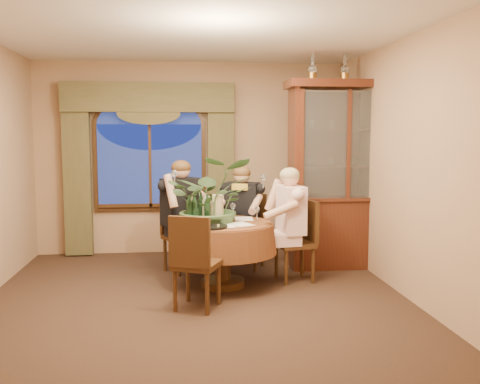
{
  "coord_description": "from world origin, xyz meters",
  "views": [
    {
      "loc": [
        -0.16,
        -5.46,
        1.76
      ],
      "look_at": [
        0.51,
        0.58,
        1.1
      ],
      "focal_mm": 40.0,
      "sensor_mm": 36.0,
      "label": 1
    }
  ],
  "objects": [
    {
      "name": "wine_glass_person_pink",
      "position": [
        0.72,
        0.64,
        0.84
      ],
      "size": [
        0.07,
        0.07,
        0.18
      ],
      "primitive_type": null,
      "color": "silver",
      "rests_on": "dining_table"
    },
    {
      "name": "wall_right",
      "position": [
        2.25,
        0.0,
        1.4
      ],
      "size": [
        0.0,
        5.0,
        5.0
      ],
      "primitive_type": "plane",
      "rotation": [
        1.57,
        0.0,
        -1.57
      ],
      "color": "#A17B5C",
      "rests_on": "ground"
    },
    {
      "name": "wine_bottle_1",
      "position": [
        0.07,
        0.77,
        0.92
      ],
      "size": [
        0.07,
        0.07,
        0.33
      ],
      "primitive_type": "cylinder",
      "color": "black",
      "rests_on": "dining_table"
    },
    {
      "name": "drapery_left",
      "position": [
        -1.63,
        2.38,
        1.18
      ],
      "size": [
        0.38,
        0.14,
        2.32
      ],
      "primitive_type": "cube",
      "color": "#4A4526",
      "rests_on": "floor"
    },
    {
      "name": "wine_bottle_2",
      "position": [
        0.14,
        0.56,
        0.92
      ],
      "size": [
        0.07,
        0.07,
        0.33
      ],
      "primitive_type": "cylinder",
      "color": "black",
      "rests_on": "dining_table"
    },
    {
      "name": "oil_lamp_right",
      "position": [
        2.39,
        1.37,
        2.62
      ],
      "size": [
        0.11,
        0.11,
        0.34
      ],
      "primitive_type": null,
      "color": "#A5722D",
      "rests_on": "china_cabinet"
    },
    {
      "name": "cheese_platter",
      "position": [
        0.16,
        0.26,
        0.76
      ],
      "size": [
        0.37,
        0.37,
        0.02
      ],
      "primitive_type": "cylinder",
      "color": "black",
      "rests_on": "dining_table"
    },
    {
      "name": "tasting_paper_0",
      "position": [
        0.5,
        0.42,
        0.75
      ],
      "size": [
        0.31,
        0.36,
        0.0
      ],
      "primitive_type": "cube",
      "rotation": [
        0.0,
        0.0,
        0.42
      ],
      "color": "white",
      "rests_on": "dining_table"
    },
    {
      "name": "tasting_paper_1",
      "position": [
        0.58,
        0.8,
        0.75
      ],
      "size": [
        0.23,
        0.32,
        0.0
      ],
      "primitive_type": "cube",
      "rotation": [
        0.0,
        0.0,
        -0.08
      ],
      "color": "white",
      "rests_on": "dining_table"
    },
    {
      "name": "floor",
      "position": [
        0.0,
        0.0,
        0.0
      ],
      "size": [
        5.0,
        5.0,
        0.0
      ],
      "primitive_type": "plane",
      "color": "black",
      "rests_on": "ground"
    },
    {
      "name": "centerpiece_plant",
      "position": [
        0.19,
        0.69,
        1.38
      ],
      "size": [
        1.0,
        1.12,
        0.87
      ],
      "primitive_type": "imported",
      "color": "#395631",
      "rests_on": "dining_table"
    },
    {
      "name": "window",
      "position": [
        -0.6,
        2.43,
        1.3
      ],
      "size": [
        1.62,
        0.1,
        1.32
      ],
      "primitive_type": null,
      "color": "navy",
      "rests_on": "wall_back"
    },
    {
      "name": "wine_bottle_5",
      "position": [
        0.12,
        0.64,
        0.92
      ],
      "size": [
        0.07,
        0.07,
        0.33
      ],
      "primitive_type": "cylinder",
      "color": "tan",
      "rests_on": "dining_table"
    },
    {
      "name": "wine_glass_person_scarf",
      "position": [
        0.47,
        0.96,
        0.84
      ],
      "size": [
        0.07,
        0.07,
        0.18
      ],
      "primitive_type": null,
      "color": "silver",
      "rests_on": "dining_table"
    },
    {
      "name": "wine_bottle_3",
      "position": [
        -0.02,
        0.67,
        0.92
      ],
      "size": [
        0.07,
        0.07,
        0.33
      ],
      "primitive_type": "cylinder",
      "color": "tan",
      "rests_on": "dining_table"
    },
    {
      "name": "stoneware_vase",
      "position": [
        0.26,
        0.68,
        0.91
      ],
      "size": [
        0.17,
        0.17,
        0.31
      ],
      "primitive_type": null,
      "color": "tan",
      "rests_on": "dining_table"
    },
    {
      "name": "person_pink",
      "position": [
        1.13,
        0.7,
        0.69
      ],
      "size": [
        0.52,
        0.55,
        1.37
      ],
      "primitive_type": null,
      "rotation": [
        0.0,
        0.0,
        -4.57
      ],
      "color": "beige",
      "rests_on": "floor"
    },
    {
      "name": "chair_right",
      "position": [
        1.19,
        0.73,
        0.48
      ],
      "size": [
        0.48,
        0.48,
        0.96
      ],
      "primitive_type": "cube",
      "rotation": [
        0.0,
        0.0,
        -4.55
      ],
      "color": "black",
      "rests_on": "floor"
    },
    {
      "name": "oil_lamp_left",
      "position": [
        1.54,
        1.37,
        2.62
      ],
      "size": [
        0.11,
        0.11,
        0.34
      ],
      "primitive_type": null,
      "color": "#A5722D",
      "rests_on": "china_cabinet"
    },
    {
      "name": "china_cabinet",
      "position": [
        1.96,
        1.37,
        1.22
      ],
      "size": [
        1.51,
        0.59,
        2.45
      ],
      "primitive_type": "cube",
      "color": "#3B1A11",
      "rests_on": "floor"
    },
    {
      "name": "wine_bottle_0",
      "position": [
        -0.01,
        0.53,
        0.92
      ],
      "size": [
        0.07,
        0.07,
        0.33
      ],
      "primitive_type": "cylinder",
      "color": "black",
      "rests_on": "dining_table"
    },
    {
      "name": "chair_back",
      "position": [
        -0.14,
        1.31,
        0.48
      ],
      "size": [
        0.58,
        0.58,
        0.96
      ],
      "primitive_type": "cube",
      "rotation": [
        0.0,
        0.0,
        -2.59
      ],
      "color": "black",
      "rests_on": "floor"
    },
    {
      "name": "chair_back_right",
      "position": [
        0.69,
        1.4,
        0.48
      ],
      "size": [
        0.56,
        0.56,
        0.96
      ],
      "primitive_type": "cube",
      "rotation": [
        0.0,
        0.0,
        -3.58
      ],
      "color": "black",
      "rests_on": "floor"
    },
    {
      "name": "person_scarf",
      "position": [
        0.63,
        1.35,
        0.68
      ],
      "size": [
        0.62,
        0.6,
        1.36
      ],
      "primitive_type": null,
      "rotation": [
        0.0,
        0.0,
        -3.53
      ],
      "color": "black",
      "rests_on": "floor"
    },
    {
      "name": "person_back",
      "position": [
        -0.17,
        1.26,
        0.72
      ],
      "size": [
        0.69,
        0.68,
        1.44
      ],
      "primitive_type": null,
      "rotation": [
        0.0,
        0.0,
        -2.53
      ],
      "color": "black",
      "rests_on": "floor"
    },
    {
      "name": "olive_bowl",
      "position": [
        0.33,
        0.57,
        0.78
      ],
      "size": [
        0.17,
        0.17,
        0.05
      ],
      "primitive_type": "imported",
      "color": "#46552B",
      "rests_on": "dining_table"
    },
    {
      "name": "arched_transom",
      "position": [
        -0.6,
        2.43,
        2.08
      ],
      "size": [
        1.6,
        0.06,
        0.44
      ],
      "primitive_type": null,
      "color": "navy",
      "rests_on": "wall_back"
    },
    {
      "name": "wine_glass_person_back",
      "position": [
        0.08,
        0.92,
        0.84
      ],
      "size": [
        0.07,
        0.07,
        0.18
      ],
      "primitive_type": null,
      "color": "silver",
      "rests_on": "dining_table"
    },
    {
      "name": "chair_front_left",
      "position": [
        -0.01,
        -0.17,
        0.48
      ],
      "size": [
        0.55,
        0.55,
        0.96
      ],
      "primitive_type": "cube",
      "rotation": [
        0.0,
        0.0,
        -0.4
      ],
      "color": "black",
      "rests_on": "floor"
    },
    {
      "name": "drapery_right",
      "position": [
        0.43,
        2.38,
        1.18
      ],
      "size": [
        0.38,
        0.14,
        2.32
      ],
      "primitive_type": "cube",
      "color": "#4A4526",
      "rests_on": "floor"
    },
    {
      "name": "wall_back",
      "position": [
        0.0,
        2.5,
        1.4
      ],
      "size": [
        4.5,
        0.0,
        4.5
      ],
      "primitive_type": "plane",
      "rotation": [
        1.57,
        0.0,
        0.0
      ],
      "color": "#A17B5C",
      "rests_on": "ground"
    },
    {
      "name": "ceiling",
      "position": [
        0.0,
        0.0,
        2.8
      ],
      "size": [
        5.0,
        5.0,
        0.0
      ],
      "primitive_type": "plane",
      "rotation": [
        3.14,
        0.0,
        0.0
      ],
      "color": "white",
      "rests_on": "wall_back"
    },
    {
      "name": "tasting_paper_2",
      "position": [
        0.3,
        0.35,
        0.75
      ],
      "size": [
        0.29,
        0.35,
        0.0
      ],
      "primitive_type": "cube",
      "rotation": [
        0.0,
        0.0,
        0.3
      ],
      "color": "white",
      "rests_on": "dining_table"
    },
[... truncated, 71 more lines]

